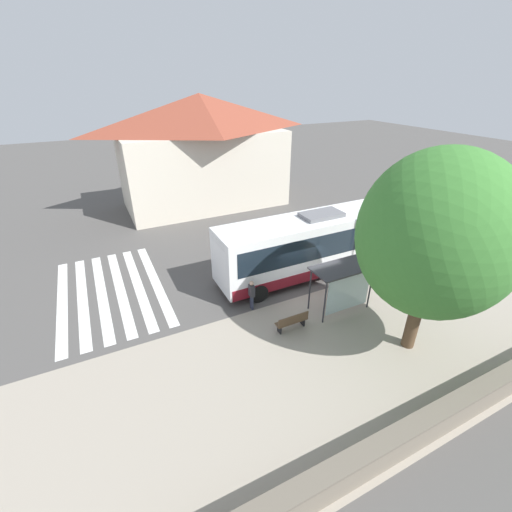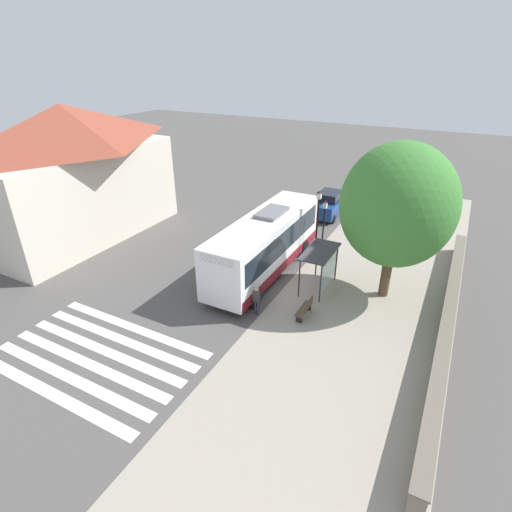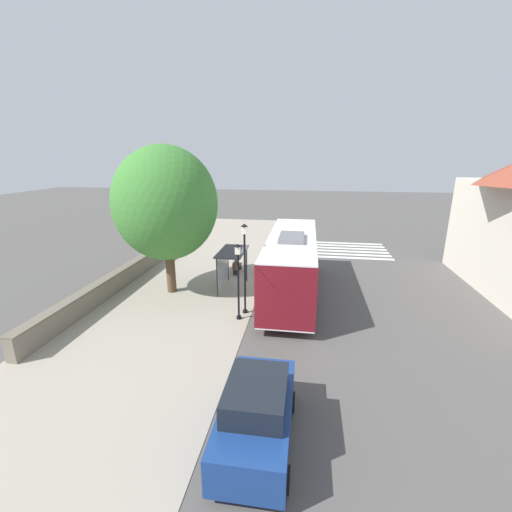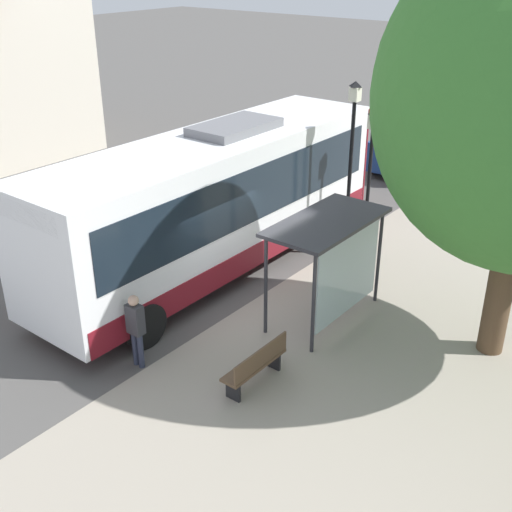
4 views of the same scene
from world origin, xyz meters
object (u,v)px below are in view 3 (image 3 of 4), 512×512
bus (292,263)px  bus_shelter (230,258)px  bench (237,266)px  street_lamp_far (245,262)px  street_lamp_near (238,275)px  shade_tree (166,204)px  pedestrian (271,257)px  parked_car_behind_bus (257,413)px

bus → bus_shelter: size_ratio=3.49×
bench → street_lamp_far: bearing=-74.4°
street_lamp_near → shade_tree: shade_tree is taller
bus_shelter → street_lamp_near: 4.18m
bus_shelter → bench: 3.32m
street_lamp_near → bench: bearing=102.6°
pedestrian → street_lamp_far: size_ratio=0.34×
street_lamp_near → shade_tree: size_ratio=0.46×
bus_shelter → pedestrian: size_ratio=1.88×
street_lamp_far → bus_shelter: bearing=114.8°
bus → shade_tree: (-7.03, -0.62, 3.32)m
shade_tree → bus_shelter: bearing=17.0°
bus_shelter → shade_tree: bearing=-163.0°
bench → bus_shelter: bearing=-85.4°
bench → shade_tree: (-3.12, -3.98, 4.77)m
street_lamp_near → parked_car_behind_bus: (2.00, -7.36, -1.34)m
pedestrian → bus: bearing=-69.0°
bus_shelter → street_lamp_far: bearing=-65.2°
street_lamp_far → parked_car_behind_bus: street_lamp_far is taller
pedestrian → parked_car_behind_bus: size_ratio=0.38×
pedestrian → street_lamp_far: bearing=-94.3°
bus_shelter → pedestrian: 4.52m
shade_tree → street_lamp_far: bearing=-24.3°
pedestrian → bench: size_ratio=1.03×
bus_shelter → pedestrian: bus_shelter is taller
bench → parked_car_behind_bus: 14.71m
bus → street_lamp_near: street_lamp_near is taller
bus_shelter → pedestrian: bearing=62.6°
bench → street_lamp_near: size_ratio=0.40×
bus_shelter → street_lamp_near: size_ratio=0.78×
bus → street_lamp_near: (-2.37, -3.55, 0.39)m
street_lamp_far → shade_tree: 5.87m
bench → shade_tree: 6.95m
street_lamp_far → shade_tree: shade_tree is taller
street_lamp_near → shade_tree: bearing=147.9°
parked_car_behind_bus → street_lamp_far: bearing=102.7°
bus → parked_car_behind_bus: (-0.37, -10.91, -0.95)m
parked_car_behind_bus → pedestrian: bearing=94.8°
bus → pedestrian: size_ratio=6.56×
street_lamp_near → street_lamp_far: size_ratio=0.83×
street_lamp_near → parked_car_behind_bus: bearing=-74.8°
bus → street_lamp_near: 4.29m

